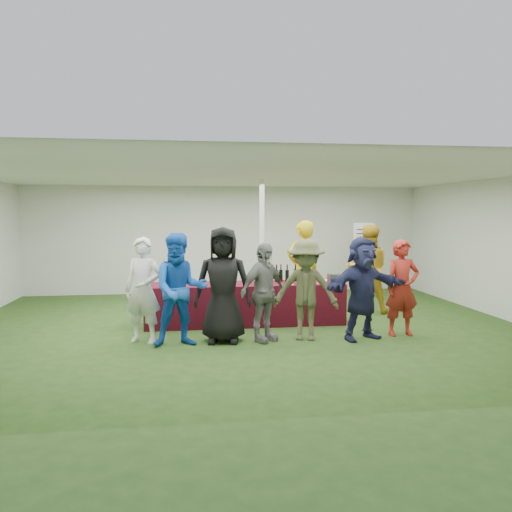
{
  "coord_description": "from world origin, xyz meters",
  "views": [
    {
      "loc": [
        -0.97,
        -8.69,
        2.04
      ],
      "look_at": [
        0.25,
        0.28,
        1.25
      ],
      "focal_mm": 35.0,
      "sensor_mm": 36.0,
      "label": 1
    }
  ],
  "objects": [
    {
      "name": "ground",
      "position": [
        0.0,
        0.0,
        0.0
      ],
      "size": [
        60.0,
        60.0,
        0.0
      ],
      "primitive_type": "plane",
      "color": "#284719",
      "rests_on": "ground"
    },
    {
      "name": "customer_2",
      "position": [
        -0.44,
        -0.94,
        0.91
      ],
      "size": [
        0.96,
        0.69,
        1.82
      ],
      "primitive_type": "imported",
      "rotation": [
        0.0,
        0.0,
        -0.13
      ],
      "color": "black",
      "rests_on": "ground"
    },
    {
      "name": "tent",
      "position": [
        0.5,
        1.2,
        1.35
      ],
      "size": [
        10.0,
        10.0,
        10.0
      ],
      "color": "white",
      "rests_on": "ground"
    },
    {
      "name": "wine_list_sign",
      "position": [
        3.11,
        2.53,
        1.32
      ],
      "size": [
        0.5,
        0.03,
        1.8
      ],
      "color": "slate",
      "rests_on": "ground"
    },
    {
      "name": "staff_pourer",
      "position": [
        1.24,
        0.75,
        0.94
      ],
      "size": [
        0.78,
        0.62,
        1.89
      ],
      "primitive_type": "imported",
      "rotation": [
        0.0,
        0.0,
        3.41
      ],
      "color": "gold",
      "rests_on": "ground"
    },
    {
      "name": "customer_6",
      "position": [
        2.54,
        -0.92,
        0.8
      ],
      "size": [
        0.6,
        0.4,
        1.6
      ],
      "primitive_type": "imported",
      "rotation": [
        0.0,
        0.0,
        0.04
      ],
      "color": "maroon",
      "rests_on": "ground"
    },
    {
      "name": "customer_3",
      "position": [
        0.2,
        -0.99,
        0.79
      ],
      "size": [
        0.97,
        0.85,
        1.57
      ],
      "primitive_type": "imported",
      "rotation": [
        0.0,
        0.0,
        0.63
      ],
      "color": "slate",
      "rests_on": "ground"
    },
    {
      "name": "dump_bucket",
      "position": [
        1.65,
        0.06,
        0.84
      ],
      "size": [
        0.24,
        0.24,
        0.18
      ],
      "primitive_type": "cylinder",
      "color": "slate",
      "rests_on": "serving_table"
    },
    {
      "name": "bar_towel",
      "position": [
        1.58,
        0.33,
        0.77
      ],
      "size": [
        0.25,
        0.18,
        0.03
      ],
      "primitive_type": "cube",
      "color": "white",
      "rests_on": "serving_table"
    },
    {
      "name": "wine_bottles",
      "position": [
        0.68,
        0.43,
        0.87
      ],
      "size": [
        0.78,
        0.15,
        0.32
      ],
      "color": "black",
      "rests_on": "serving_table"
    },
    {
      "name": "customer_0",
      "position": [
        -1.68,
        -0.8,
        0.83
      ],
      "size": [
        0.71,
        0.59,
        1.66
      ],
      "primitive_type": "imported",
      "rotation": [
        0.0,
        0.0,
        -0.37
      ],
      "color": "silver",
      "rests_on": "ground"
    },
    {
      "name": "water_bottle",
      "position": [
        0.15,
        0.36,
        0.85
      ],
      "size": [
        0.07,
        0.07,
        0.23
      ],
      "color": "silver",
      "rests_on": "serving_table"
    },
    {
      "name": "serving_table",
      "position": [
        0.05,
        0.28,
        0.38
      ],
      "size": [
        3.6,
        0.8,
        0.75
      ],
      "primitive_type": "cube",
      "color": "#520E1D",
      "rests_on": "ground"
    },
    {
      "name": "customer_1",
      "position": [
        -1.1,
        -1.09,
        0.87
      ],
      "size": [
        0.9,
        0.74,
        1.74
      ],
      "primitive_type": "imported",
      "rotation": [
        0.0,
        0.0,
        0.1
      ],
      "color": "blue",
      "rests_on": "ground"
    },
    {
      "name": "customer_5",
      "position": [
        1.79,
        -1.08,
        0.83
      ],
      "size": [
        1.62,
        0.97,
        1.66
      ],
      "primitive_type": "imported",
      "rotation": [
        0.0,
        0.0,
        0.34
      ],
      "color": "#1E2046",
      "rests_on": "ground"
    },
    {
      "name": "customer_4",
      "position": [
        0.89,
        -0.98,
        0.81
      ],
      "size": [
        1.17,
        0.87,
        1.62
      ],
      "primitive_type": "imported",
      "rotation": [
        0.0,
        0.0,
        -0.28
      ],
      "color": "#484C2C",
      "rests_on": "ground"
    },
    {
      "name": "wine_glasses",
      "position": [
        -0.18,
        0.03,
        0.86
      ],
      "size": [
        2.74,
        0.16,
        0.16
      ],
      "color": "silver",
      "rests_on": "serving_table"
    },
    {
      "name": "staff_back",
      "position": [
        2.65,
        0.98,
        0.9
      ],
      "size": [
        1.01,
        0.87,
        1.79
      ],
      "primitive_type": "imported",
      "rotation": [
        0.0,
        0.0,
        2.9
      ],
      "color": "gold",
      "rests_on": "ground"
    }
  ]
}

